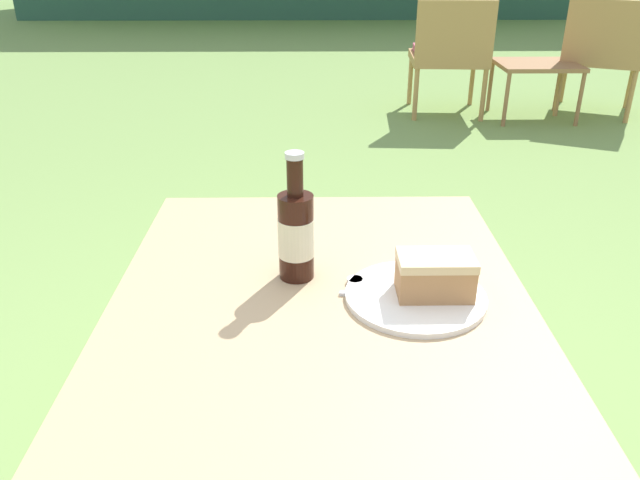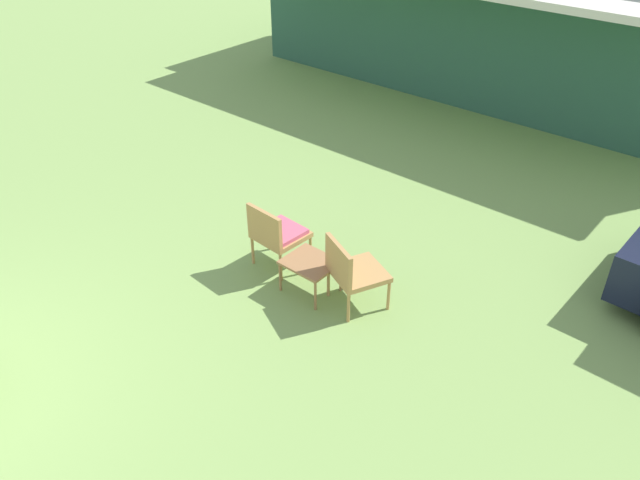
{
  "view_description": "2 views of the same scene",
  "coord_description": "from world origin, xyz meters",
  "views": [
    {
      "loc": [
        -0.01,
        -0.93,
        1.28
      ],
      "look_at": [
        0.0,
        0.1,
        0.77
      ],
      "focal_mm": 35.0,
      "sensor_mm": 36.0,
      "label": 1
    },
    {
      "loc": [
        5.49,
        -0.53,
        4.57
      ],
      "look_at": [
        1.94,
        3.65,
        0.9
      ],
      "focal_mm": 35.0,
      "sensor_mm": 36.0,
      "label": 2
    }
  ],
  "objects": [
    {
      "name": "garden_side_table",
      "position": [
        1.67,
        3.79,
        0.38
      ],
      "size": [
        0.59,
        0.5,
        0.42
      ],
      "color": "#996B42",
      "rests_on": "ground_plane"
    },
    {
      "name": "cola_bottle_near",
      "position": [
        -0.04,
        0.06,
        0.81
      ],
      "size": [
        0.06,
        0.06,
        0.23
      ],
      "color": "black",
      "rests_on": "patio_table"
    },
    {
      "name": "wicker_chair_cushioned",
      "position": [
        1.03,
        3.91,
        0.48
      ],
      "size": [
        0.59,
        0.59,
        0.86
      ],
      "rotation": [
        0.0,
        0.0,
        3.08
      ],
      "color": "#B2844C",
      "rests_on": "ground_plane"
    },
    {
      "name": "patio_table",
      "position": [
        0.0,
        0.0,
        0.65
      ],
      "size": [
        0.71,
        0.86,
        0.72
      ],
      "color": "tan",
      "rests_on": "ground_plane"
    },
    {
      "name": "fork",
      "position": [
        0.12,
        -0.03,
        0.72
      ],
      "size": [
        0.18,
        0.05,
        0.01
      ],
      "color": "silver",
      "rests_on": "patio_table"
    },
    {
      "name": "wicker_chair_plain",
      "position": [
        2.18,
        3.9,
        0.49
      ],
      "size": [
        0.74,
        0.74,
        0.86
      ],
      "rotation": [
        0.0,
        0.0,
        2.71
      ],
      "color": "#B2844C",
      "rests_on": "ground_plane"
    },
    {
      "name": "cake_on_plate",
      "position": [
        0.18,
        -0.03,
        0.75
      ],
      "size": [
        0.24,
        0.24,
        0.08
      ],
      "color": "white",
      "rests_on": "patio_table"
    },
    {
      "name": "loose_bottle_cap",
      "position": [
        0.06,
        0.03,
        0.73
      ],
      "size": [
        0.03,
        0.03,
        0.01
      ],
      "color": "silver",
      "rests_on": "patio_table"
    }
  ]
}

